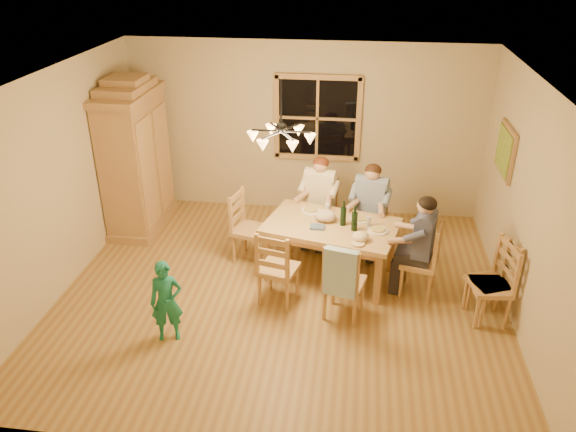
# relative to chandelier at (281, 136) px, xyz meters

# --- Properties ---
(floor) EXTENTS (5.50, 5.50, 0.00)m
(floor) POSITION_rel_chandelier_xyz_m (0.00, 0.00, -2.08)
(floor) COLOR olive
(floor) RESTS_ON ground
(ceiling) EXTENTS (5.50, 5.00, 0.02)m
(ceiling) POSITION_rel_chandelier_xyz_m (0.00, 0.00, 0.62)
(ceiling) COLOR white
(ceiling) RESTS_ON wall_back
(wall_back) EXTENTS (5.50, 0.02, 2.70)m
(wall_back) POSITION_rel_chandelier_xyz_m (0.00, 2.50, -0.73)
(wall_back) COLOR beige
(wall_back) RESTS_ON floor
(wall_left) EXTENTS (0.02, 5.00, 2.70)m
(wall_left) POSITION_rel_chandelier_xyz_m (-2.75, 0.00, -0.73)
(wall_left) COLOR beige
(wall_left) RESTS_ON floor
(wall_right) EXTENTS (0.02, 5.00, 2.70)m
(wall_right) POSITION_rel_chandelier_xyz_m (2.75, 0.00, -0.73)
(wall_right) COLOR beige
(wall_right) RESTS_ON floor
(window) EXTENTS (1.30, 0.06, 1.30)m
(window) POSITION_rel_chandelier_xyz_m (0.20, 2.47, -0.53)
(window) COLOR black
(window) RESTS_ON wall_back
(painting) EXTENTS (0.06, 0.78, 0.64)m
(painting) POSITION_rel_chandelier_xyz_m (2.71, 1.20, -0.48)
(painting) COLOR #9F6A44
(painting) RESTS_ON wall_right
(chandelier) EXTENTS (0.77, 0.68, 0.71)m
(chandelier) POSITION_rel_chandelier_xyz_m (0.00, 0.00, 0.00)
(chandelier) COLOR black
(chandelier) RESTS_ON ceiling
(armoire) EXTENTS (0.66, 1.40, 2.30)m
(armoire) POSITION_rel_chandelier_xyz_m (-2.42, 1.60, -1.02)
(armoire) COLOR #9F6A44
(armoire) RESTS_ON floor
(dining_table) EXTENTS (1.84, 1.37, 0.76)m
(dining_table) POSITION_rel_chandelier_xyz_m (0.57, 0.49, -1.42)
(dining_table) COLOR tan
(dining_table) RESTS_ON floor
(chair_far_left) EXTENTS (0.53, 0.51, 0.99)m
(chair_far_left) POSITION_rel_chandelier_xyz_m (0.35, 1.35, -1.77)
(chair_far_left) COLOR #AB834B
(chair_far_left) RESTS_ON floor
(chair_far_right) EXTENTS (0.53, 0.51, 0.99)m
(chair_far_right) POSITION_rel_chandelier_xyz_m (1.06, 1.17, -1.77)
(chair_far_right) COLOR #AB834B
(chair_far_right) RESTS_ON floor
(chair_near_left) EXTENTS (0.53, 0.51, 0.99)m
(chair_near_left) POSITION_rel_chandelier_xyz_m (-0.02, -0.17, -1.77)
(chair_near_left) COLOR #AB834B
(chair_near_left) RESTS_ON floor
(chair_near_right) EXTENTS (0.53, 0.51, 0.99)m
(chair_near_right) POSITION_rel_chandelier_xyz_m (0.78, -0.36, -1.77)
(chair_near_right) COLOR #AB834B
(chair_near_right) RESTS_ON floor
(chair_end_left) EXTENTS (0.51, 0.53, 0.99)m
(chair_end_left) POSITION_rel_chandelier_xyz_m (-0.55, 0.76, -1.77)
(chair_end_left) COLOR #AB834B
(chair_end_left) RESTS_ON floor
(chair_end_right) EXTENTS (0.51, 0.53, 0.99)m
(chair_end_right) POSITION_rel_chandelier_xyz_m (1.68, 0.22, -1.77)
(chair_end_right) COLOR #AB834B
(chair_end_right) RESTS_ON floor
(adult_woman) EXTENTS (0.47, 0.50, 0.87)m
(adult_woman) POSITION_rel_chandelier_xyz_m (0.35, 1.35, -1.24)
(adult_woman) COLOR beige
(adult_woman) RESTS_ON floor
(adult_plaid_man) EXTENTS (0.47, 0.50, 0.87)m
(adult_plaid_man) POSITION_rel_chandelier_xyz_m (1.06, 1.17, -1.24)
(adult_plaid_man) COLOR #304886
(adult_plaid_man) RESTS_ON floor
(adult_slate_man) EXTENTS (0.50, 0.47, 0.87)m
(adult_slate_man) POSITION_rel_chandelier_xyz_m (1.68, 0.22, -1.24)
(adult_slate_man) COLOR #44496D
(adult_slate_man) RESTS_ON floor
(towel) EXTENTS (0.39, 0.19, 0.58)m
(towel) POSITION_rel_chandelier_xyz_m (0.74, -0.55, -1.38)
(towel) COLOR #99B8CF
(towel) RESTS_ON chair_near_right
(wine_bottle_a) EXTENTS (0.08, 0.08, 0.33)m
(wine_bottle_a) POSITION_rel_chandelier_xyz_m (0.71, 0.50, -1.15)
(wine_bottle_a) COLOR black
(wine_bottle_a) RESTS_ON dining_table
(wine_bottle_b) EXTENTS (0.08, 0.08, 0.33)m
(wine_bottle_b) POSITION_rel_chandelier_xyz_m (0.86, 0.37, -1.15)
(wine_bottle_b) COLOR black
(wine_bottle_b) RESTS_ON dining_table
(plate_woman) EXTENTS (0.26, 0.26, 0.02)m
(plate_woman) POSITION_rel_chandelier_xyz_m (0.27, 0.84, -1.31)
(plate_woman) COLOR white
(plate_woman) RESTS_ON dining_table
(plate_plaid) EXTENTS (0.26, 0.26, 0.02)m
(plate_plaid) POSITION_rel_chandelier_xyz_m (0.93, 0.67, -1.31)
(plate_plaid) COLOR white
(plate_plaid) RESTS_ON dining_table
(plate_slate) EXTENTS (0.26, 0.26, 0.02)m
(plate_slate) POSITION_rel_chandelier_xyz_m (1.15, 0.38, -1.31)
(plate_slate) COLOR white
(plate_slate) RESTS_ON dining_table
(wine_glass_a) EXTENTS (0.06, 0.06, 0.14)m
(wine_glass_a) POSITION_rel_chandelier_xyz_m (0.49, 0.79, -1.25)
(wine_glass_a) COLOR silver
(wine_glass_a) RESTS_ON dining_table
(wine_glass_b) EXTENTS (0.06, 0.06, 0.14)m
(wine_glass_b) POSITION_rel_chandelier_xyz_m (1.03, 0.50, -1.25)
(wine_glass_b) COLOR silver
(wine_glass_b) RESTS_ON dining_table
(cap) EXTENTS (0.20, 0.20, 0.11)m
(cap) POSITION_rel_chandelier_xyz_m (0.94, 0.11, -1.26)
(cap) COLOR beige
(cap) RESTS_ON dining_table
(napkin) EXTENTS (0.21, 0.18, 0.03)m
(napkin) POSITION_rel_chandelier_xyz_m (0.40, 0.37, -1.30)
(napkin) COLOR #45597F
(napkin) RESTS_ON dining_table
(cloth_bundle) EXTENTS (0.28, 0.22, 0.15)m
(cloth_bundle) POSITION_rel_chandelier_xyz_m (0.48, 0.57, -1.24)
(cloth_bundle) COLOR tan
(cloth_bundle) RESTS_ON dining_table
(child) EXTENTS (0.40, 0.32, 0.97)m
(child) POSITION_rel_chandelier_xyz_m (-1.12, -1.04, -1.59)
(child) COLOR #1B7B66
(child) RESTS_ON floor
(chair_spare_front) EXTENTS (0.56, 0.57, 0.99)m
(chair_spare_front) POSITION_rel_chandelier_xyz_m (2.45, -0.16, -1.77)
(chair_spare_front) COLOR #AB834B
(chair_spare_front) RESTS_ON floor
(chair_spare_back) EXTENTS (0.46, 0.48, 0.99)m
(chair_spare_back) POSITION_rel_chandelier_xyz_m (2.45, -0.23, -1.77)
(chair_spare_back) COLOR #AB834B
(chair_spare_back) RESTS_ON floor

